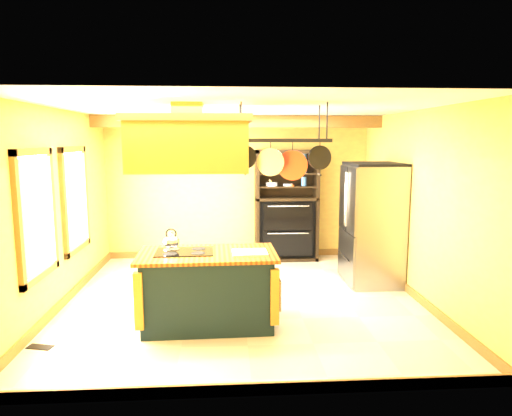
{
  "coord_description": "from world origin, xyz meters",
  "views": [
    {
      "loc": [
        -0.22,
        -6.28,
        2.27
      ],
      "look_at": [
        0.21,
        0.3,
        1.29
      ],
      "focal_mm": 32.0,
      "sensor_mm": 36.0,
      "label": 1
    }
  ],
  "objects": [
    {
      "name": "floor",
      "position": [
        0.0,
        0.0,
        0.0
      ],
      "size": [
        5.0,
        5.0,
        0.0
      ],
      "primitive_type": "plane",
      "color": "beige",
      "rests_on": "ground"
    },
    {
      "name": "ceiling",
      "position": [
        0.0,
        0.0,
        2.7
      ],
      "size": [
        5.0,
        5.0,
        0.0
      ],
      "primitive_type": "plane",
      "rotation": [
        3.14,
        0.0,
        0.0
      ],
      "color": "white",
      "rests_on": "wall_back"
    },
    {
      "name": "wall_back",
      "position": [
        0.0,
        2.5,
        1.35
      ],
      "size": [
        5.0,
        0.02,
        2.7
      ],
      "primitive_type": "cube",
      "color": "#DFC051",
      "rests_on": "floor"
    },
    {
      "name": "wall_front",
      "position": [
        0.0,
        -2.5,
        1.35
      ],
      "size": [
        5.0,
        0.02,
        2.7
      ],
      "primitive_type": "cube",
      "color": "#DFC051",
      "rests_on": "floor"
    },
    {
      "name": "wall_left",
      "position": [
        -2.5,
        0.0,
        1.35
      ],
      "size": [
        0.02,
        5.0,
        2.7
      ],
      "primitive_type": "cube",
      "color": "#DFC051",
      "rests_on": "floor"
    },
    {
      "name": "wall_right",
      "position": [
        2.5,
        0.0,
        1.35
      ],
      "size": [
        0.02,
        5.0,
        2.7
      ],
      "primitive_type": "cube",
      "color": "#DFC051",
      "rests_on": "floor"
    },
    {
      "name": "ceiling_beam",
      "position": [
        0.0,
        1.7,
        2.59
      ],
      "size": [
        5.0,
        0.15,
        0.2
      ],
      "primitive_type": "cube",
      "color": "olive",
      "rests_on": "ceiling"
    },
    {
      "name": "window_near",
      "position": [
        -2.47,
        -0.8,
        1.4
      ],
      "size": [
        0.06,
        1.06,
        1.56
      ],
      "color": "olive",
      "rests_on": "wall_left"
    },
    {
      "name": "window_far",
      "position": [
        -2.47,
        0.6,
        1.4
      ],
      "size": [
        0.06,
        1.06,
        1.56
      ],
      "color": "olive",
      "rests_on": "wall_left"
    },
    {
      "name": "kitchen_island",
      "position": [
        -0.46,
        -0.86,
        0.47
      ],
      "size": [
        1.7,
        0.97,
        1.11
      ],
      "rotation": [
        0.0,
        0.0,
        0.03
      ],
      "color": "black",
      "rests_on": "floor"
    },
    {
      "name": "range_hood",
      "position": [
        -0.66,
        -0.86,
        2.25
      ],
      "size": [
        1.46,
        0.83,
        0.8
      ],
      "color": "#B1872C",
      "rests_on": "ceiling"
    },
    {
      "name": "pot_rack",
      "position": [
        0.44,
        -0.86,
        2.18
      ],
      "size": [
        1.15,
        0.54,
        0.92
      ],
      "color": "black",
      "rests_on": "ceiling"
    },
    {
      "name": "refrigerator",
      "position": [
        2.07,
        0.7,
        0.92
      ],
      "size": [
        0.82,
        0.96,
        1.88
      ],
      "color": "gray",
      "rests_on": "floor"
    },
    {
      "name": "hutch",
      "position": [
        0.91,
        2.27,
        0.82
      ],
      "size": [
        1.18,
        0.54,
        2.09
      ],
      "color": "black",
      "rests_on": "floor"
    },
    {
      "name": "floor_register",
      "position": [
        -2.3,
        -1.38,
        0.01
      ],
      "size": [
        0.3,
        0.18,
        0.01
      ],
      "primitive_type": "cube",
      "rotation": [
        0.0,
        0.0,
        -0.23
      ],
      "color": "black",
      "rests_on": "floor"
    }
  ]
}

